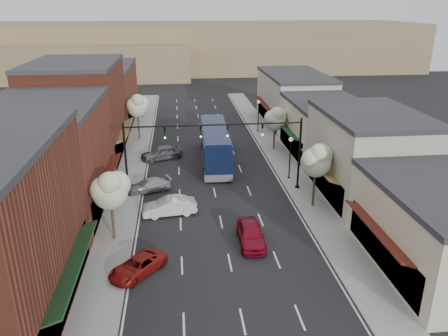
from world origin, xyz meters
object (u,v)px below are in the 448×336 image
object	(u,v)px
parked_car_c	(149,185)
parked_car_d	(161,153)
signal_mast_left	(152,148)
red_hatchback	(251,234)
tree_left_far	(138,105)
signal_mast_right	(275,144)
parked_car_a	(138,266)
lamp_post_near	(290,151)
coach_bus	(215,144)
tree_left_near	(110,189)
parked_car_b	(169,206)
tree_right_far	(275,118)
lamp_post_far	(258,111)
tree_right_near	(317,159)

from	to	relation	value
parked_car_c	parked_car_d	xyz separation A→B (m)	(0.98, 9.10, 0.19)
signal_mast_left	red_hatchback	distance (m)	12.75
tree_left_far	parked_car_d	bearing A→B (deg)	-69.02
signal_mast_right	parked_car_a	distance (m)	17.76
lamp_post_near	coach_bus	bearing A→B (deg)	139.54
signal_mast_right	parked_car_a	size ratio (longest dim) A/B	1.96
tree_left_near	parked_car_b	world-z (taller)	tree_left_near
coach_bus	parked_car_d	bearing A→B (deg)	167.41
signal_mast_left	lamp_post_near	world-z (taller)	signal_mast_left
tree_right_far	lamp_post_far	xyz separation A→B (m)	(-0.55, 8.06, -0.99)
parked_car_b	parked_car_d	bearing A→B (deg)	176.79
parked_car_c	signal_mast_left	bearing A→B (deg)	12.88
tree_left_near	lamp_post_far	distance (m)	32.35
parked_car_a	signal_mast_right	bearing A→B (deg)	88.12
parked_car_d	parked_car_b	bearing A→B (deg)	-18.87
tree_right_far	lamp_post_far	world-z (taller)	tree_right_far
parked_car_c	tree_left_near	bearing A→B (deg)	-32.18
tree_right_near	parked_car_d	world-z (taller)	tree_right_near
tree_left_far	coach_bus	size ratio (longest dim) A/B	0.47
tree_left_near	red_hatchback	distance (m)	10.79
tree_right_far	parked_car_c	xyz separation A→B (m)	(-14.55, -11.03, -3.38)
tree_left_far	parked_car_c	size ratio (longest dim) A/B	1.44
tree_right_near	lamp_post_far	bearing A→B (deg)	91.30
tree_left_near	red_hatchback	world-z (taller)	tree_left_near
tree_right_far	parked_car_a	world-z (taller)	tree_right_far
lamp_post_far	parked_car_a	distance (m)	35.59
tree_right_near	parked_car_c	xyz separation A→B (m)	(-14.55, 4.97, -3.83)
signal_mast_right	lamp_post_near	world-z (taller)	signal_mast_right
coach_bus	parked_car_b	distance (m)	13.63
parked_car_c	lamp_post_near	bearing A→B (deg)	77.15
tree_left_near	parked_car_d	distance (m)	18.65
tree_right_near	tree_right_far	bearing A→B (deg)	90.00
tree_left_far	parked_car_b	world-z (taller)	tree_left_far
tree_right_far	parked_car_b	bearing A→B (deg)	-127.95
signal_mast_right	lamp_post_near	distance (m)	3.69
tree_right_far	parked_car_c	distance (m)	18.56
signal_mast_left	tree_right_far	xyz separation A→B (m)	(13.97, 11.95, -0.63)
coach_bus	parked_car_a	bearing A→B (deg)	-106.49
tree_right_far	coach_bus	distance (m)	8.53
tree_right_near	lamp_post_far	xyz separation A→B (m)	(-0.55, 24.06, -1.45)
tree_right_far	red_hatchback	bearing A→B (deg)	-106.78
parked_car_c	red_hatchback	bearing A→B (deg)	18.16
tree_left_near	signal_mast_left	bearing A→B (deg)	71.90
signal_mast_right	tree_right_far	bearing A→B (deg)	77.15
signal_mast_left	tree_right_far	distance (m)	18.39
lamp_post_near	parked_car_c	distance (m)	14.29
signal_mast_left	tree_left_far	world-z (taller)	signal_mast_left
parked_car_b	parked_car_c	xyz separation A→B (m)	(-2.00, 5.06, -0.13)
signal_mast_left	tree_left_near	size ratio (longest dim) A/B	1.44
signal_mast_left	tree_left_far	xyz separation A→B (m)	(-2.63, 17.95, -0.02)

